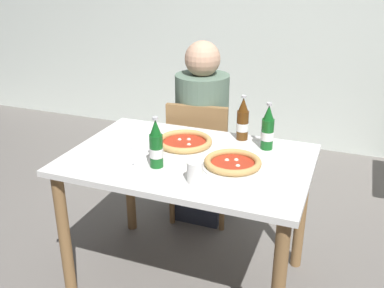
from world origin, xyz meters
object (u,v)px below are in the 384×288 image
Objects in this scene: beer_bottle_center at (268,130)px; napkin_with_cutlery at (130,156)px; diner_seated at (202,137)px; pizza_margherita_near at (233,163)px; beer_bottle_left at (243,121)px; pizza_marinara_far at (185,143)px; chair_behind_table at (200,155)px; dining_table_main at (188,177)px; beer_bottle_right at (156,146)px; paper_cup at (195,172)px.

beer_bottle_center reaches higher than napkin_with_cutlery.
diner_seated is 0.83m from pizza_margherita_near.
pizza_margherita_near is 1.29× the size of napkin_with_cutlery.
beer_bottle_left is 1.10× the size of napkin_with_cutlery.
pizza_margherita_near is 0.34m from pizza_marinara_far.
diner_seated is 4.15× the size of pizza_margherita_near.
beer_bottle_center is 1.10× the size of napkin_with_cutlery.
napkin_with_cutlery is at bearing 73.52° from chair_behind_table.
beer_bottle_left is at bearing -43.49° from diner_seated.
pizza_marinara_far is 0.34m from beer_bottle_left.
pizza_margherita_near is 0.38m from beer_bottle_left.
napkin_with_cutlery is at bearing -150.57° from beer_bottle_center.
dining_table_main is 0.43m from beer_bottle_left.
beer_bottle_left reaches higher than pizza_margherita_near.
diner_seated is 0.58m from pizza_marinara_far.
diner_seated reaches higher than napkin_with_cutlery.
pizza_marinara_far is 0.30m from napkin_with_cutlery.
diner_seated is at bearing -87.14° from chair_behind_table.
beer_bottle_right reaches higher than pizza_margherita_near.
diner_seated is at bearing 107.91° from paper_cup.
chair_behind_table is 0.11m from diner_seated.
pizza_marinara_far is at bearing -79.78° from diner_seated.
diner_seated is 4.89× the size of beer_bottle_center.
beer_bottle_right is at bearing -120.84° from beer_bottle_left.
paper_cup is at bearing -18.69° from napkin_with_cutlery.
diner_seated is 5.37× the size of napkin_with_cutlery.
dining_table_main is 0.31m from paper_cup.
dining_table_main is 4.86× the size of beer_bottle_right.
beer_bottle_left is (-0.05, 0.36, 0.08)m from pizza_margherita_near.
beer_bottle_left is at bearing 59.16° from beer_bottle_right.
beer_bottle_left is at bearing 133.11° from chair_behind_table.
diner_seated is 0.56m from beer_bottle_left.
chair_behind_table is at bearing 143.66° from beer_bottle_center.
beer_bottle_left reaches higher than paper_cup.
dining_table_main is 0.47m from beer_bottle_center.
beer_bottle_right is 0.24m from paper_cup.
paper_cup is at bearing -19.59° from beer_bottle_right.
diner_seated is at bearing 104.14° from dining_table_main.
pizza_marinara_far is at bearing 119.88° from dining_table_main.
pizza_marinara_far is 1.28× the size of beer_bottle_center.
beer_bottle_right is (0.07, -0.81, 0.27)m from diner_seated.
pizza_margherita_near is at bearing 7.01° from napkin_with_cutlery.
beer_bottle_left is (0.35, -0.33, 0.27)m from diner_seated.
paper_cup is (0.12, -0.23, 0.16)m from dining_table_main.
napkin_with_cutlery is at bearing -97.97° from diner_seated.
beer_bottle_right is at bearing -17.50° from napkin_with_cutlery.
pizza_marinara_far is at bearing 47.11° from napkin_with_cutlery.
beer_bottle_left is 1.00× the size of beer_bottle_right.
beer_bottle_center reaches higher than dining_table_main.
beer_bottle_right is (-0.44, -0.40, 0.00)m from beer_bottle_center.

